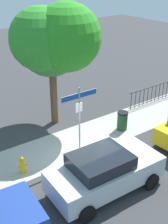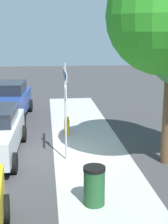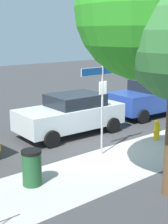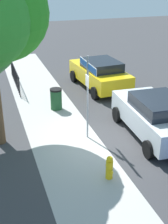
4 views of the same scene
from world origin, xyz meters
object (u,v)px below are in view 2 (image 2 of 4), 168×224
fire_hydrant (67,126)px  trash_bin (94,186)px  street_sign (65,92)px  car_blue (6,101)px

fire_hydrant → trash_bin: size_ratio=0.80×
street_sign → car_blue: (-5.65, -2.53, -1.37)m
street_sign → fire_hydrant: bearing=175.8°
fire_hydrant → trash_bin: 5.72m
street_sign → fire_hydrant: street_sign is taller
street_sign → trash_bin: bearing=9.4°
street_sign → trash_bin: size_ratio=3.25×
car_blue → fire_hydrant: car_blue is taller
car_blue → trash_bin: bearing=23.4°
street_sign → car_blue: 6.34m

